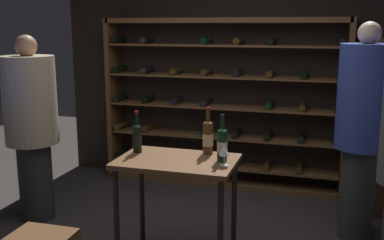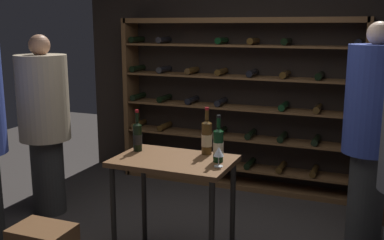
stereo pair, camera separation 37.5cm
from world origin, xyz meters
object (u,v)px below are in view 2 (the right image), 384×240
(person_host_in_suit, at_px, (371,126))
(wine_bottle_black_capsule, at_px, (137,136))
(wine_bottle_green_slim, at_px, (218,145))
(wine_bottle_red_label, at_px, (207,137))
(tasting_table, at_px, (174,174))
(wine_rack, at_px, (236,105))
(person_bystander_red_print, at_px, (44,118))
(wine_glass_stemmed_right, at_px, (219,152))

(person_host_in_suit, bearing_deg, wine_bottle_black_capsule, 3.01)
(wine_bottle_green_slim, xyz_separation_m, wine_bottle_red_label, (-0.16, 0.17, 0.01))
(tasting_table, bearing_deg, person_host_in_suit, 33.87)
(wine_bottle_green_slim, distance_m, wine_bottle_red_label, 0.23)
(person_host_in_suit, height_order, wine_bottle_green_slim, person_host_in_suit)
(tasting_table, bearing_deg, wine_bottle_green_slim, 9.66)
(wine_rack, distance_m, person_host_in_suit, 1.85)
(wine_bottle_green_slim, relative_size, wine_bottle_black_capsule, 1.05)
(wine_bottle_black_capsule, bearing_deg, wine_rack, 81.82)
(tasting_table, distance_m, wine_bottle_green_slim, 0.44)
(tasting_table, relative_size, wine_bottle_red_label, 2.40)
(person_bystander_red_print, bearing_deg, tasting_table, 30.72)
(tasting_table, bearing_deg, person_bystander_red_print, 164.33)
(wine_bottle_green_slim, height_order, wine_bottle_black_capsule, wine_bottle_green_slim)
(tasting_table, distance_m, wine_bottle_black_capsule, 0.46)
(person_bystander_red_print, bearing_deg, wine_glass_stemmed_right, 32.08)
(tasting_table, relative_size, person_bystander_red_print, 0.50)
(wine_rack, relative_size, person_host_in_suit, 1.48)
(wine_rack, xyz_separation_m, wine_bottle_black_capsule, (-0.27, -1.89, 0.02))
(wine_bottle_black_capsule, height_order, wine_glass_stemmed_right, wine_bottle_black_capsule)
(wine_bottle_green_slim, bearing_deg, person_bystander_red_print, 168.58)
(person_bystander_red_print, distance_m, wine_bottle_red_label, 1.87)
(tasting_table, distance_m, wine_glass_stemmed_right, 0.46)
(wine_bottle_green_slim, height_order, wine_glass_stemmed_right, wine_bottle_green_slim)
(person_bystander_red_print, relative_size, wine_bottle_green_slim, 5.05)
(person_bystander_red_print, height_order, wine_glass_stemmed_right, person_bystander_red_print)
(wine_rack, distance_m, tasting_table, 2.01)
(wine_rack, height_order, tasting_table, wine_rack)
(wine_glass_stemmed_right, bearing_deg, wine_bottle_black_capsule, 168.56)
(person_host_in_suit, distance_m, wine_glass_stemmed_right, 1.45)
(wine_bottle_green_slim, distance_m, wine_bottle_black_capsule, 0.73)
(wine_bottle_black_capsule, xyz_separation_m, wine_glass_stemmed_right, (0.77, -0.16, -0.02))
(person_bystander_red_print, bearing_deg, person_host_in_suit, 55.39)
(wine_glass_stemmed_right, bearing_deg, tasting_table, 171.57)
(wine_bottle_green_slim, bearing_deg, person_host_in_suit, 39.85)
(person_host_in_suit, bearing_deg, wine_bottle_green_slim, 17.41)
(wine_bottle_red_label, bearing_deg, wine_glass_stemmed_right, -54.56)
(person_bystander_red_print, distance_m, wine_bottle_black_capsule, 1.34)
(person_host_in_suit, distance_m, person_bystander_red_print, 3.12)
(person_bystander_red_print, xyz_separation_m, wine_bottle_red_label, (1.85, -0.24, 0.03))
(person_host_in_suit, bearing_deg, person_bystander_red_print, -13.44)
(person_host_in_suit, xyz_separation_m, wine_bottle_green_slim, (-1.07, -0.90, -0.05))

